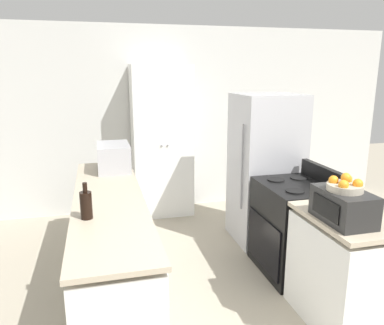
% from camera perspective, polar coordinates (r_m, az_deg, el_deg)
% --- Properties ---
extents(wall_back, '(7.00, 0.06, 2.60)m').
position_cam_1_polar(wall_back, '(5.42, -4.22, 6.47)').
color(wall_back, silver).
rests_on(wall_back, ground_plane).
extents(counter_left, '(0.60, 2.64, 0.91)m').
position_cam_1_polar(counter_left, '(3.55, -12.21, -12.35)').
color(counter_left, silver).
rests_on(counter_left, ground_plane).
extents(counter_right, '(0.60, 0.82, 0.91)m').
position_cam_1_polar(counter_right, '(3.31, 22.15, -15.13)').
color(counter_right, silver).
rests_on(counter_right, ground_plane).
extents(pantry_cabinet, '(0.81, 0.48, 2.07)m').
position_cam_1_polar(pantry_cabinet, '(5.17, -4.60, 3.15)').
color(pantry_cabinet, white).
rests_on(pantry_cabinet, ground_plane).
extents(stove, '(0.66, 0.79, 1.07)m').
position_cam_1_polar(stove, '(3.93, 15.27, -9.53)').
color(stove, black).
rests_on(stove, ground_plane).
extents(refrigerator, '(0.74, 0.70, 1.74)m').
position_cam_1_polar(refrigerator, '(4.47, 11.09, -0.97)').
color(refrigerator, '#B7B7BC').
rests_on(refrigerator, ground_plane).
extents(microwave, '(0.35, 0.54, 0.29)m').
position_cam_1_polar(microwave, '(4.24, -11.85, 0.81)').
color(microwave, '#B2B2B7').
rests_on(microwave, counter_left).
extents(wine_bottle, '(0.09, 0.09, 0.28)m').
position_cam_1_polar(wine_bottle, '(2.90, -15.84, -6.18)').
color(wine_bottle, black).
rests_on(wine_bottle, counter_left).
extents(toaster_oven, '(0.29, 0.45, 0.24)m').
position_cam_1_polar(toaster_oven, '(2.95, 22.05, -6.19)').
color(toaster_oven, black).
rests_on(toaster_oven, counter_right).
extents(fruit_bowl, '(0.25, 0.25, 0.13)m').
position_cam_1_polar(fruit_bowl, '(2.90, 22.30, -3.21)').
color(fruit_bowl, '#B2A893').
rests_on(fruit_bowl, toaster_oven).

